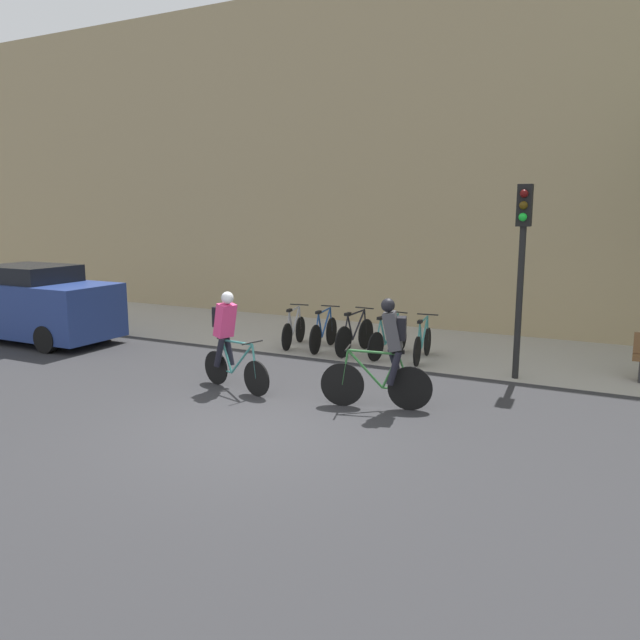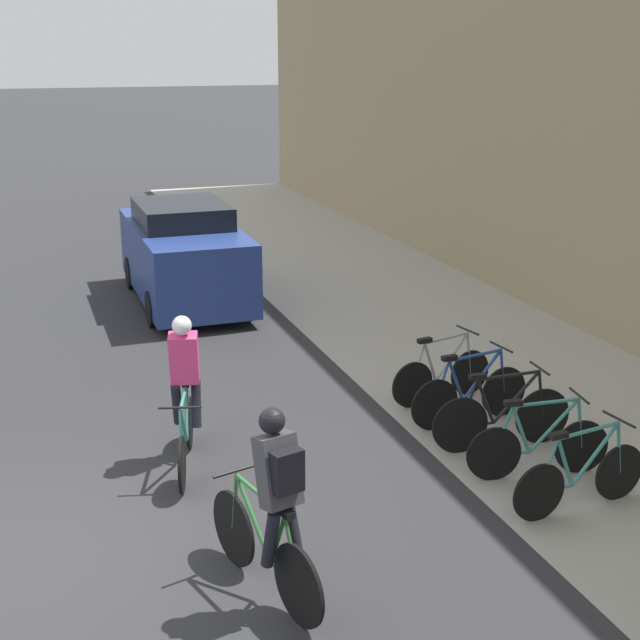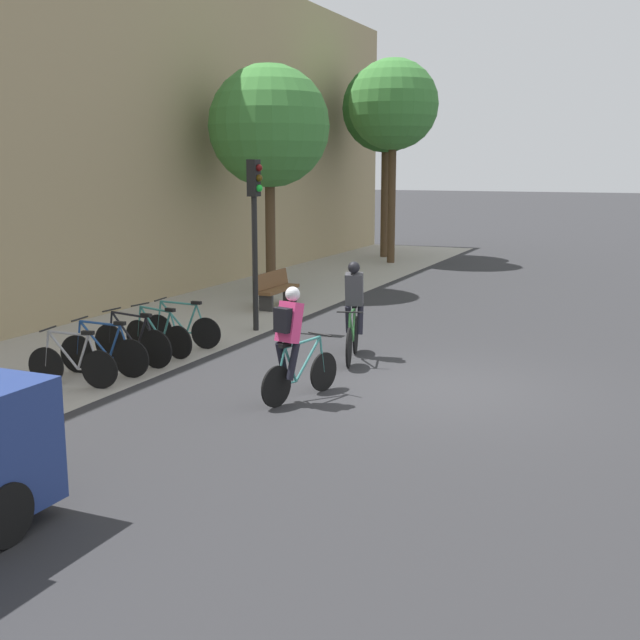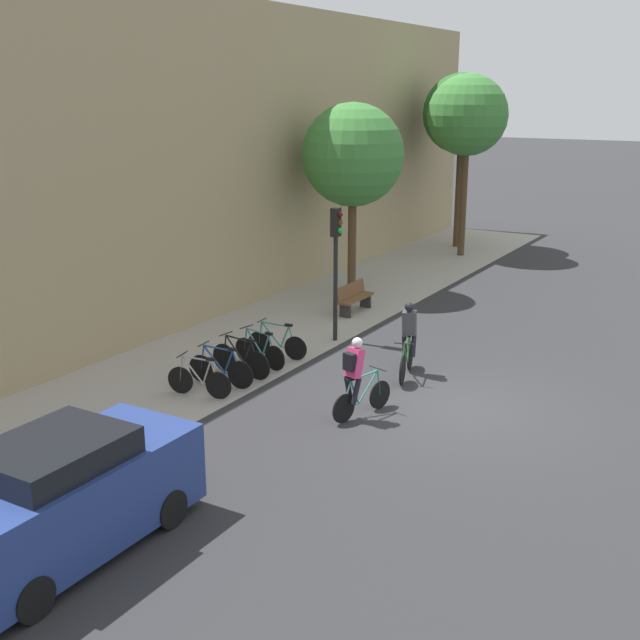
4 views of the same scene
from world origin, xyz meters
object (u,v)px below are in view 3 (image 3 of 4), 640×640
Objects in this scene: parked_bike_1 at (104,352)px; parked_bike_4 at (182,328)px; cyclist_grey at (354,308)px; parked_bike_2 at (132,343)px; parked_bike_3 at (158,335)px; bench at (276,288)px; parked_bike_0 at (73,364)px; traffic_light_pole at (255,213)px; cyclist_pink at (292,340)px.

parked_bike_1 reaches higher than parked_bike_4.
parked_bike_2 is (-2.07, 3.41, -0.54)m from cyclist_grey.
bench is (5.60, 0.36, 0.08)m from parked_bike_3.
cyclist_grey is 1.06× the size of parked_bike_1.
parked_bike_0 is 0.89× the size of parked_bike_2.
traffic_light_pole is 3.58m from bench.
cyclist_grey is (2.96, 0.18, -0.00)m from cyclist_pink.
cyclist_grey reaches higher than parked_bike_0.
parked_bike_3 is (-1.29, 3.41, -0.56)m from cyclist_grey.
cyclist_pink is at bearing -146.04° from traffic_light_pole.
cyclist_grey is 0.50× the size of traffic_light_pole.
parked_bike_3 reaches higher than parked_bike_4.
bench is at bearing 4.26° from parked_bike_4.
parked_bike_1 is 2.35m from parked_bike_4.
traffic_light_pole is (2.81, -0.57, 2.13)m from parked_bike_3.
cyclist_pink reaches higher than parked_bike_0.
traffic_light_pole reaches higher than parked_bike_0.
parked_bike_0 is 0.94× the size of parked_bike_4.
cyclist_grey is 3.49m from parked_bike_4.
traffic_light_pole is at bearing -6.28° from parked_bike_0.
parked_bike_0 is 1.57m from parked_bike_2.
bench is at bearing 2.57° from parked_bike_0.
traffic_light_pole is at bearing -161.68° from bench.
bench is (7.16, 0.36, 0.07)m from parked_bike_1.
parked_bike_3 is at bearing 110.67° from cyclist_grey.
bench is (7.95, 0.36, 0.08)m from parked_bike_0.
parked_bike_1 is 7.17m from bench.
cyclist_pink reaches higher than bench.
parked_bike_3 is (2.35, -0.00, 0.00)m from parked_bike_0.
parked_bike_1 is 1.57m from parked_bike_3.
parked_bike_3 is (0.78, -0.00, -0.02)m from parked_bike_2.
parked_bike_2 is 1.57m from parked_bike_4.
parked_bike_2 is (1.57, -0.00, 0.02)m from parked_bike_0.
cyclist_grey is at bearing -58.73° from parked_bike_2.
parked_bike_0 is (-3.64, 3.41, -0.56)m from cyclist_grey.
parked_bike_3 is at bearing 179.97° from parked_bike_4.
traffic_light_pole reaches higher than bench.
parked_bike_1 is at bearing -177.15° from bench.
parked_bike_1 is at bearing -0.04° from parked_bike_0.
parked_bike_2 reaches higher than bench.
parked_bike_1 is 1.04× the size of parked_bike_3.
cyclist_pink is 1.12× the size of parked_bike_0.
parked_bike_4 is (2.46, 3.58, -0.56)m from cyclist_pink.
parked_bike_1 is (-2.85, 3.41, -0.55)m from cyclist_grey.
parked_bike_2 is at bearing 121.27° from cyclist_grey.
cyclist_grey is at bearing -43.14° from parked_bike_0.
cyclist_pink is 0.48× the size of traffic_light_pole.
traffic_light_pole is at bearing -8.98° from parked_bike_2.
traffic_light_pole is at bearing -11.42° from parked_bike_3.
traffic_light_pole is at bearing 61.85° from cyclist_grey.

